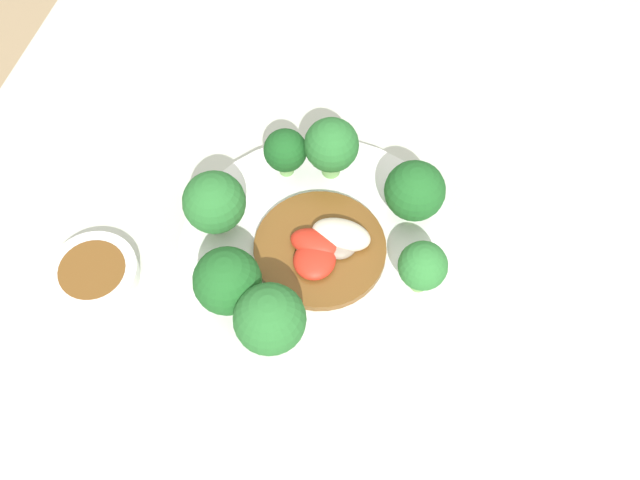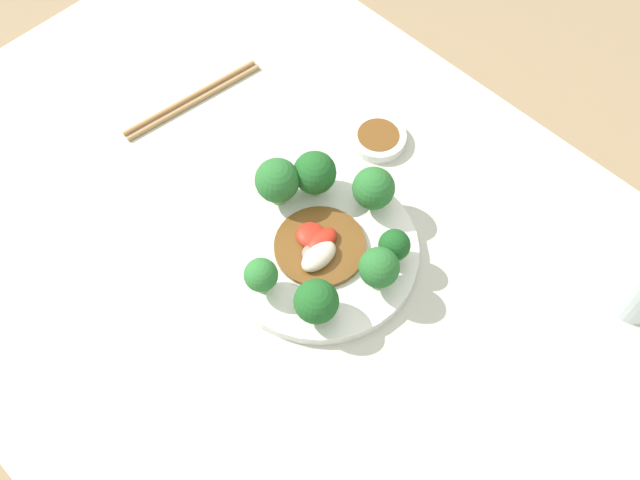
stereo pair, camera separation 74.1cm
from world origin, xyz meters
TOP-DOWN VIEW (x-y plane):
  - table at (0.00, 0.00)m, footprint 1.15×0.83m
  - plate at (-0.04, -0.03)m, footprint 0.26×0.26m
  - broccoli_southwest at (-0.11, -0.09)m, footprint 0.04×0.04m
  - broccoli_east at (0.05, -0.05)m, footprint 0.06×0.06m
  - broccoli_south at (-0.04, -0.13)m, footprint 0.06×0.06m
  - broccoli_north at (-0.03, 0.06)m, footprint 0.04×0.04m
  - broccoli_southeast at (0.03, -0.09)m, footprint 0.06×0.06m
  - broccoli_west at (-0.13, -0.05)m, footprint 0.05×0.05m
  - broccoli_northwest at (-0.10, 0.04)m, footprint 0.05×0.05m
  - stirfry_center at (-0.04, -0.03)m, footprint 0.12×0.12m
  - sauce_dish at (0.03, -0.22)m, footprint 0.08×0.08m

SIDE VIEW (x-z plane):
  - table at x=0.00m, z-range 0.00..0.71m
  - sauce_dish at x=0.03m, z-range 0.71..0.73m
  - plate at x=-0.04m, z-range 0.71..0.73m
  - stirfry_center at x=-0.04m, z-range 0.73..0.75m
  - broccoli_southwest at x=-0.11m, z-range 0.74..0.79m
  - broccoli_northwest at x=-0.10m, z-range 0.73..0.80m
  - broccoli_north at x=-0.03m, z-range 0.74..0.79m
  - broccoli_south at x=-0.04m, z-range 0.74..0.80m
  - broccoli_southeast at x=0.03m, z-range 0.74..0.80m
  - broccoli_west at x=-0.13m, z-range 0.74..0.80m
  - broccoli_east at x=0.05m, z-range 0.74..0.81m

